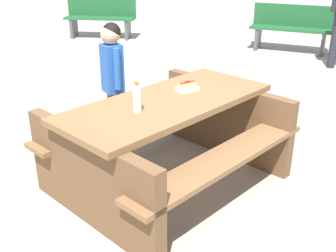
% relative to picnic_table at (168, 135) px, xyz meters
% --- Properties ---
extents(ground_plane, '(30.00, 30.00, 0.00)m').
position_rel_picnic_table_xyz_m(ground_plane, '(0.00, 0.00, -0.44)').
color(ground_plane, '#ADA599').
rests_on(ground_plane, ground).
extents(picnic_table, '(1.92, 1.56, 0.75)m').
position_rel_picnic_table_xyz_m(picnic_table, '(0.00, 0.00, 0.00)').
color(picnic_table, brown).
rests_on(picnic_table, ground).
extents(soda_bottle, '(0.06, 0.06, 0.23)m').
position_rel_picnic_table_xyz_m(soda_bottle, '(-0.34, 0.01, 0.41)').
color(soda_bottle, silver).
rests_on(soda_bottle, picnic_table).
extents(hotdog_tray, '(0.20, 0.16, 0.08)m').
position_rel_picnic_table_xyz_m(hotdog_tray, '(0.28, 0.02, 0.34)').
color(hotdog_tray, white).
rests_on(hotdog_tray, picnic_table).
extents(child_in_coat, '(0.22, 0.29, 1.22)m').
position_rel_picnic_table_xyz_m(child_in_coat, '(0.27, 0.91, 0.33)').
color(child_in_coat, brown).
rests_on(child_in_coat, ground).
extents(park_bench_near, '(1.12, 1.49, 0.85)m').
position_rel_picnic_table_xyz_m(park_bench_near, '(3.75, 4.90, 0.00)').
color(park_bench_near, '#1E592D').
rests_on(park_bench_near, ground).
extents(park_bench_mid, '(0.78, 1.55, 0.85)m').
position_rel_picnic_table_xyz_m(park_bench_mid, '(5.15, 1.19, 0.00)').
color(park_bench_mid, '#1E592D').
rests_on(park_bench_mid, ground).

